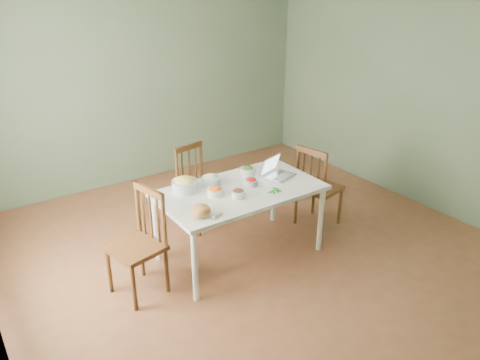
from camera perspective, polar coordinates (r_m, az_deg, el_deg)
floor at (r=5.19m, az=1.19°, el=-8.38°), size 5.00×5.00×0.00m
wall_back at (r=6.73m, az=-11.39°, el=11.27°), size 5.00×0.00×2.70m
wall_right at (r=6.35m, az=20.27°, el=9.52°), size 0.00×5.00×2.70m
dining_table at (r=4.90m, az=0.00°, el=-5.23°), size 1.66×0.93×0.78m
chair_far at (r=5.45m, az=-4.86°, el=-0.98°), size 0.51×0.49×0.98m
chair_left at (r=4.38m, az=-12.68°, el=-7.79°), size 0.52×0.54×1.03m
chair_right at (r=5.54m, az=9.68°, el=-0.66°), size 0.50×0.52×1.01m
bread_boule at (r=4.18m, az=-4.85°, el=-3.77°), size 0.19×0.19×0.12m
butter_stick at (r=4.19m, az=-2.81°, el=-4.32°), size 0.12×0.07×0.03m
bowl_squash at (r=4.68m, az=-6.76°, el=-0.50°), size 0.30×0.30×0.15m
bowl_carrot at (r=4.57m, az=-3.07°, el=-1.40°), size 0.21×0.21×0.09m
bowl_onion at (r=4.81m, az=-3.59°, el=0.04°), size 0.21×0.21×0.11m
bowl_mushroom at (r=4.52m, az=-0.22°, el=-1.64°), size 0.15×0.15×0.09m
bowl_redpep at (r=4.78m, az=1.36°, el=-0.23°), size 0.14×0.14×0.08m
bowl_broccoli at (r=5.04m, az=0.91°, el=1.19°), size 0.21×0.21×0.10m
flatbread at (r=5.17m, az=0.88°, el=1.28°), size 0.22×0.22×0.02m
basil_bunch at (r=4.68m, az=4.17°, el=-1.27°), size 0.17×0.17×0.02m
laptop at (r=4.98m, az=5.05°, el=1.49°), size 0.38×0.36×0.21m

